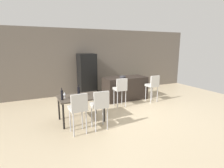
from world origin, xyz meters
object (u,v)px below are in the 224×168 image
(bar_chair_middle, at_px, (153,84))
(wine_bottle_middle, at_px, (79,91))
(dining_chair_near, at_px, (78,107))
(bar_chair_left, at_px, (121,88))
(dining_chair_far, at_px, (100,104))
(dining_table, at_px, (81,99))
(wine_bottle_left, at_px, (62,95))
(refrigerator, at_px, (87,75))
(fruit_bowl, at_px, (123,77))
(kitchen_island, at_px, (125,88))
(potted_plant, at_px, (140,82))
(wine_glass_right, at_px, (64,94))

(bar_chair_middle, distance_m, wine_bottle_middle, 3.13)
(bar_chair_middle, bearing_deg, dining_chair_near, -157.50)
(bar_chair_left, height_order, bar_chair_middle, same)
(dining_chair_far, bearing_deg, dining_table, 110.20)
(bar_chair_middle, relative_size, wine_bottle_left, 3.16)
(bar_chair_left, relative_size, dining_chair_far, 1.00)
(bar_chair_left, distance_m, wine_bottle_left, 2.29)
(bar_chair_left, relative_size, dining_table, 0.82)
(dining_table, height_order, dining_chair_near, dining_chair_near)
(bar_chair_left, relative_size, refrigerator, 0.57)
(wine_bottle_middle, height_order, fruit_bowl, wine_bottle_middle)
(kitchen_island, relative_size, bar_chair_left, 1.65)
(dining_chair_near, relative_size, potted_plant, 1.70)
(kitchen_island, bearing_deg, potted_plant, 37.61)
(dining_chair_far, distance_m, wine_glass_right, 1.10)
(bar_chair_left, xyz_separation_m, dining_chair_near, (-1.90, -1.38, 0.00))
(bar_chair_left, relative_size, potted_plant, 1.70)
(wine_bottle_middle, distance_m, potted_plant, 4.64)
(dining_chair_near, height_order, potted_plant, dining_chair_near)
(dining_chair_far, height_order, potted_plant, dining_chair_far)
(potted_plant, bearing_deg, kitchen_island, -142.39)
(dining_chair_far, bearing_deg, dining_chair_near, 180.00)
(bar_chair_left, height_order, potted_plant, bar_chair_left)
(wine_bottle_left, bearing_deg, kitchen_island, 28.56)
(dining_table, height_order, wine_glass_right, wine_glass_right)
(bar_chair_left, xyz_separation_m, wine_bottle_left, (-2.16, -0.73, 0.18))
(dining_chair_far, relative_size, wine_bottle_middle, 3.17)
(bar_chair_left, height_order, dining_chair_near, same)
(bar_chair_middle, relative_size, wine_bottle_middle, 3.17)
(wine_bottle_middle, bearing_deg, bar_chair_middle, 10.04)
(refrigerator, bearing_deg, bar_chair_left, -73.37)
(dining_chair_far, xyz_separation_m, wine_glass_right, (-0.74, 0.80, 0.17))
(bar_chair_left, bearing_deg, dining_table, -159.62)
(kitchen_island, xyz_separation_m, wine_glass_right, (-2.70, -1.36, 0.40))
(dining_table, distance_m, dining_chair_far, 0.83)
(bar_chair_left, xyz_separation_m, bar_chair_middle, (1.42, -0.00, 0.00))
(bar_chair_middle, xyz_separation_m, potted_plant, (0.77, 1.99, -0.33))
(dining_chair_near, height_order, dining_chair_far, same)
(bar_chair_middle, xyz_separation_m, dining_chair_near, (-3.32, -1.38, 0.00))
(bar_chair_middle, height_order, wine_bottle_middle, wine_bottle_middle)
(potted_plant, bearing_deg, dining_chair_far, -136.30)
(bar_chair_middle, distance_m, dining_chair_near, 3.59)
(refrigerator, distance_m, fruit_bowl, 1.68)
(dining_table, relative_size, wine_glass_right, 7.33)
(wine_bottle_left, bearing_deg, bar_chair_middle, 11.57)
(dining_chair_near, bearing_deg, refrigerator, 68.94)
(wine_bottle_left, relative_size, potted_plant, 0.54)
(wine_bottle_left, bearing_deg, dining_chair_near, -67.78)
(bar_chair_middle, bearing_deg, refrigerator, 135.27)
(kitchen_island, bearing_deg, dining_chair_far, -132.18)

